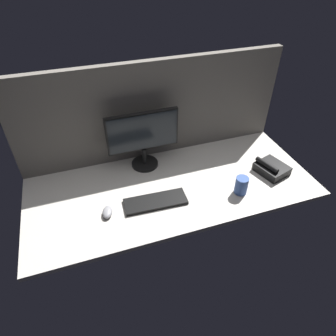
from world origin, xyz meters
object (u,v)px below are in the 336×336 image
(monitor, at_px, (143,137))
(mug_ceramic_blue, at_px, (241,185))
(mouse, at_px, (107,212))
(keyboard, at_px, (156,201))
(desk_phone, at_px, (271,168))

(monitor, bearing_deg, mug_ceramic_blue, -43.60)
(monitor, xyz_separation_m, mouse, (-0.32, -0.38, -0.21))
(monitor, xyz_separation_m, mug_ceramic_blue, (0.48, -0.46, -0.17))
(monitor, height_order, keyboard, monitor)
(monitor, relative_size, keyboard, 1.27)
(mug_ceramic_blue, height_order, desk_phone, mug_ceramic_blue)
(mug_ceramic_blue, bearing_deg, monitor, 136.40)
(monitor, distance_m, mouse, 0.54)
(keyboard, distance_m, mug_ceramic_blue, 0.53)
(keyboard, height_order, mouse, mouse)
(mug_ceramic_blue, bearing_deg, desk_phone, 20.43)
(mug_ceramic_blue, distance_m, desk_phone, 0.31)
(keyboard, distance_m, desk_phone, 0.81)
(mouse, bearing_deg, mug_ceramic_blue, 9.57)
(mouse, height_order, desk_phone, desk_phone)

